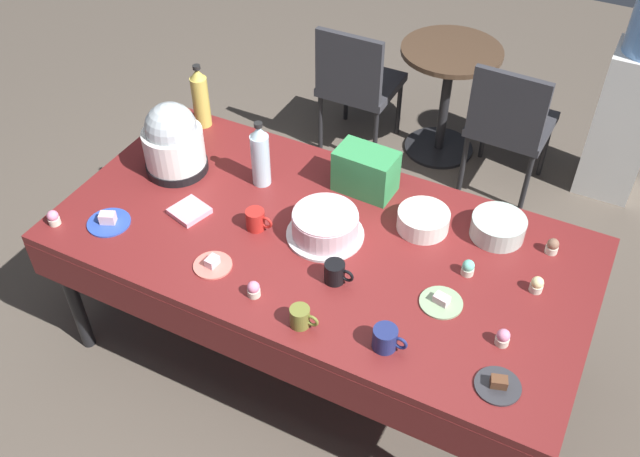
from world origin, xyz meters
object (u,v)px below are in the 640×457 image
Objects in this scene: coffee_mug_red at (256,220)px; coffee_mug_black at (335,272)px; dessert_plate_charcoal at (498,385)px; soda_bottle_ginger_ale at (200,98)px; cupcake_berry at (53,218)px; cupcake_lemon at (468,268)px; potluck_table at (320,248)px; dessert_plate_sage at (441,302)px; dessert_plate_coral at (213,264)px; maroon_chair_left at (357,81)px; glass_salad_bowl at (498,227)px; round_cafe_table at (448,82)px; ceramic_snack_bowl at (423,220)px; water_cooler at (631,103)px; dessert_plate_cobalt at (109,221)px; cupcake_vanilla at (552,246)px; coffee_mug_navy at (386,338)px; cupcake_cocoa at (537,285)px; cupcake_rose at (503,338)px; maroon_chair_right at (510,121)px; frosted_layer_cake at (325,225)px; coffee_mug_olive at (301,317)px; soda_carton at (366,171)px; slow_cooker at (173,141)px; cupcake_mint at (254,289)px; soda_bottle_water at (260,156)px.

coffee_mug_red is 0.44m from coffee_mug_black.
dessert_plate_charcoal is 0.48× the size of soda_bottle_ginger_ale.
cupcake_lemon is (1.63, 0.51, 0.00)m from cupcake_berry.
dessert_plate_sage reaches higher than potluck_table.
maroon_chair_left is (-0.25, 1.91, -0.27)m from dessert_plate_coral.
glass_salad_bowl is at bearing 28.11° from potluck_table.
cupcake_lemon is 1.86m from round_cafe_table.
ceramic_snack_bowl is 0.17× the size of water_cooler.
ceramic_snack_bowl reaches higher than dessert_plate_cobalt.
cupcake_vanilla is 0.53× the size of coffee_mug_navy.
coffee_mug_red is 0.14× the size of maroon_chair_left.
potluck_table is 9.88× the size of glass_salad_bowl.
cupcake_berry is 1.00× the size of cupcake_cocoa.
glass_salad_bowl is 3.30× the size of cupcake_rose.
potluck_table is at bearing 166.71° from cupcake_rose.
dessert_plate_sage is 1.72m from maroon_chair_right.
coffee_mug_olive is (0.13, -0.46, -0.02)m from frosted_layer_cake.
water_cooler is (0.16, 2.10, -0.19)m from cupcake_rose.
slow_cooker is at bearing -160.03° from soda_carton.
maroon_chair_left is 0.55m from round_cafe_table.
cupcake_lemon is at bearing -101.48° from water_cooler.
ceramic_snack_bowl reaches higher than dessert_plate_coral.
soda_carton is (0.04, 0.37, 0.16)m from potluck_table.
maroon_chair_right reaches higher than round_cafe_table.
cupcake_lemon is at bearing -98.31° from glass_salad_bowl.
frosted_layer_cake is 0.70m from glass_salad_bowl.
slow_cooker is 0.40× the size of maroon_chair_right.
potluck_table is 32.59× the size of cupcake_mint.
soda_bottle_water reaches higher than dessert_plate_charcoal.
cupcake_vanilla is at bearing -3.96° from soda_bottle_ginger_ale.
coffee_mug_navy is at bearing -3.05° from dessert_plate_cobalt.
cupcake_lemon is 0.52m from coffee_mug_black.
maroon_chair_left is (0.24, 1.46, -0.42)m from slow_cooker.
maroon_chair_left is 0.69× the size of water_cooler.
soda_carton is at bearing 20.84° from soda_bottle_water.
glass_salad_bowl is 0.86× the size of soda_carton.
cupcake_rose is 0.72m from coffee_mug_olive.
slow_cooker is 2.65× the size of coffee_mug_navy.
round_cafe_table is (0.34, 1.60, -0.40)m from soda_bottle_water.
cupcake_lemon is (1.39, -0.03, -0.12)m from slow_cooker.
coffee_mug_olive is (0.93, -0.55, -0.12)m from slow_cooker.
frosted_layer_cake reaches higher than cupcake_vanilla.
cupcake_vanilla is 0.05× the size of water_cooler.
frosted_layer_cake is 0.91m from dessert_plate_cobalt.
coffee_mug_olive is at bearing -132.50° from cupcake_vanilla.
frosted_layer_cake reaches higher than coffee_mug_navy.
round_cafe_table is (-0.87, 1.99, -0.28)m from cupcake_rose.
glass_salad_bowl is 0.70× the size of soda_bottle_water.
dessert_plate_cobalt is at bearing 178.22° from dessert_plate_charcoal.
ceramic_snack_bowl is at bearing 136.68° from cupcake_rose.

